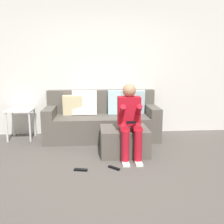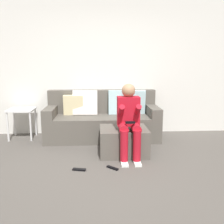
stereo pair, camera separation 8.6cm
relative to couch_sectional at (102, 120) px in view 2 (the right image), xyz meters
name	(u,v)px [view 2 (the right image)]	position (x,y,z in m)	size (l,w,h in m)	color
ground_plane	(112,181)	(0.08, -1.87, -0.35)	(6.78, 6.78, 0.00)	#544F49
wall_back	(105,66)	(0.08, 0.41, 1.01)	(5.21, 0.10, 2.72)	silver
couch_sectional	(102,120)	(0.00, 0.00, 0.00)	(2.12, 0.85, 0.92)	#59544C
ottoman	(124,141)	(0.32, -0.91, -0.15)	(0.75, 0.63, 0.42)	#59544C
person_seated	(129,118)	(0.38, -1.09, 0.26)	(0.34, 0.59, 1.12)	red
side_table	(22,114)	(-1.54, 0.04, 0.12)	(0.48, 0.45, 0.57)	white
remote_near_ottoman	(112,168)	(0.11, -1.51, -0.34)	(0.19, 0.04, 0.02)	black
remote_by_storage_bin	(79,170)	(-0.35, -1.54, -0.34)	(0.18, 0.05, 0.02)	black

